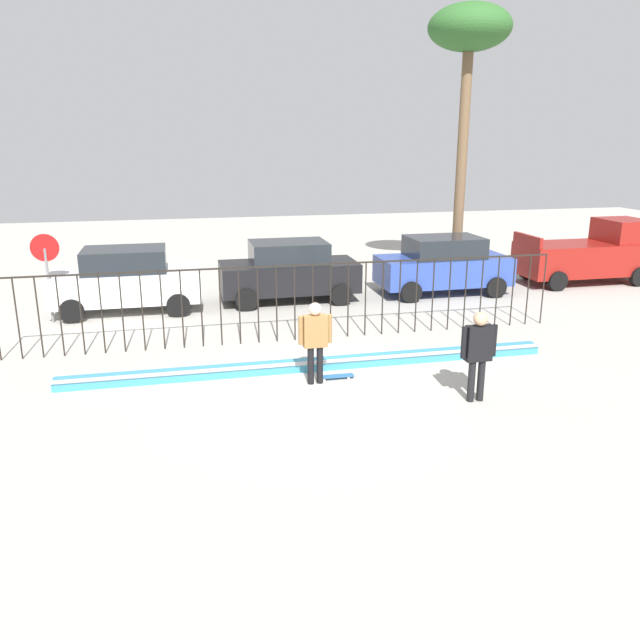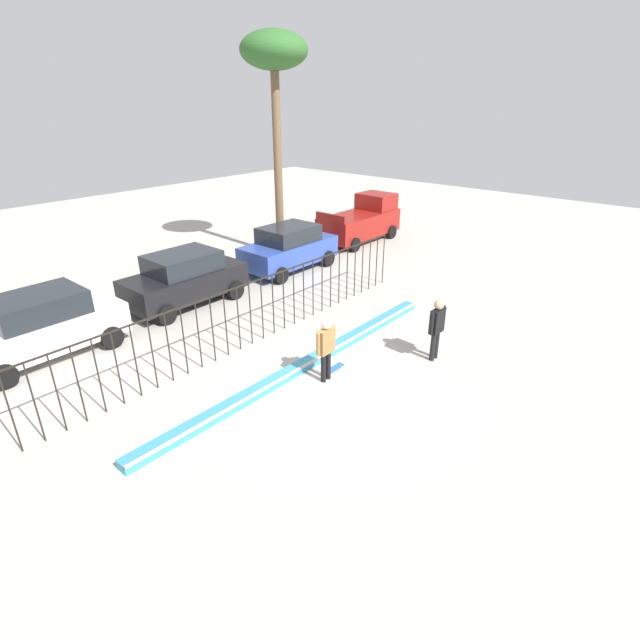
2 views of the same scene
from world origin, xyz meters
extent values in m
plane|color=#ADA89E|center=(0.00, 0.00, 0.00)|extent=(60.00, 60.00, 0.00)
cube|color=teal|center=(0.00, 0.97, 0.11)|extent=(11.00, 0.36, 0.22)
cylinder|color=#B2B2B7|center=(0.00, 0.79, 0.22)|extent=(11.00, 0.09, 0.09)
cylinder|color=black|center=(-6.53, 3.16, 0.99)|extent=(0.04, 0.04, 1.97)
cylinder|color=black|center=(-6.07, 3.16, 0.99)|extent=(0.04, 0.04, 1.97)
cylinder|color=black|center=(-5.60, 3.16, 0.99)|extent=(0.04, 0.04, 1.97)
cylinder|color=black|center=(-5.13, 3.16, 0.99)|extent=(0.04, 0.04, 1.97)
cylinder|color=black|center=(-4.67, 3.16, 0.99)|extent=(0.04, 0.04, 1.97)
cylinder|color=black|center=(-4.20, 3.16, 0.99)|extent=(0.04, 0.04, 1.97)
cylinder|color=black|center=(-3.73, 3.16, 0.99)|extent=(0.04, 0.04, 1.97)
cylinder|color=black|center=(-3.27, 3.16, 0.99)|extent=(0.04, 0.04, 1.97)
cylinder|color=black|center=(-2.80, 3.16, 0.99)|extent=(0.04, 0.04, 1.97)
cylinder|color=black|center=(-2.33, 3.16, 0.99)|extent=(0.04, 0.04, 1.97)
cylinder|color=black|center=(-1.87, 3.16, 0.99)|extent=(0.04, 0.04, 1.97)
cylinder|color=black|center=(-1.40, 3.16, 0.99)|extent=(0.04, 0.04, 1.97)
cylinder|color=black|center=(-0.93, 3.16, 0.99)|extent=(0.04, 0.04, 1.97)
cylinder|color=black|center=(-0.47, 3.16, 0.99)|extent=(0.04, 0.04, 1.97)
cylinder|color=black|center=(0.00, 3.16, 0.99)|extent=(0.04, 0.04, 1.97)
cylinder|color=black|center=(0.47, 3.16, 0.99)|extent=(0.04, 0.04, 1.97)
cylinder|color=black|center=(0.93, 3.16, 0.99)|extent=(0.04, 0.04, 1.97)
cylinder|color=black|center=(1.40, 3.16, 0.99)|extent=(0.04, 0.04, 1.97)
cylinder|color=black|center=(1.87, 3.16, 0.99)|extent=(0.04, 0.04, 1.97)
cylinder|color=black|center=(2.33, 3.16, 0.99)|extent=(0.04, 0.04, 1.97)
cylinder|color=black|center=(2.80, 3.16, 0.99)|extent=(0.04, 0.04, 1.97)
cylinder|color=black|center=(3.27, 3.16, 0.99)|extent=(0.04, 0.04, 1.97)
cylinder|color=black|center=(3.73, 3.16, 0.99)|extent=(0.04, 0.04, 1.97)
cylinder|color=black|center=(4.20, 3.16, 0.99)|extent=(0.04, 0.04, 1.97)
cylinder|color=black|center=(4.67, 3.16, 0.99)|extent=(0.04, 0.04, 1.97)
cylinder|color=black|center=(5.13, 3.16, 0.99)|extent=(0.04, 0.04, 1.97)
cylinder|color=black|center=(5.60, 3.16, 0.99)|extent=(0.04, 0.04, 1.97)
cylinder|color=black|center=(6.07, 3.16, 0.99)|extent=(0.04, 0.04, 1.97)
cylinder|color=black|center=(6.53, 3.16, 0.99)|extent=(0.04, 0.04, 1.97)
cylinder|color=black|center=(7.00, 3.16, 0.99)|extent=(0.04, 0.04, 1.97)
cube|color=black|center=(0.00, 3.16, 1.95)|extent=(14.00, 0.04, 0.04)
cylinder|color=black|center=(-0.23, 0.13, 0.41)|extent=(0.14, 0.14, 0.82)
cylinder|color=black|center=(-0.04, 0.13, 0.41)|extent=(0.14, 0.14, 0.82)
cube|color=olive|center=(-0.13, 0.13, 1.16)|extent=(0.50, 0.21, 0.68)
sphere|color=beige|center=(-0.13, 0.13, 1.63)|extent=(0.27, 0.27, 0.27)
cylinder|color=olive|center=(-0.44, 0.13, 1.19)|extent=(0.11, 0.11, 0.61)
cylinder|color=olive|center=(0.17, 0.13, 1.19)|extent=(0.11, 0.11, 0.61)
cube|color=#26598C|center=(0.35, 0.27, 0.06)|extent=(0.80, 0.20, 0.02)
cylinder|color=silver|center=(0.62, 0.35, 0.03)|extent=(0.05, 0.03, 0.05)
cylinder|color=silver|center=(0.62, 0.20, 0.03)|extent=(0.05, 0.03, 0.05)
cylinder|color=silver|center=(0.08, 0.35, 0.03)|extent=(0.05, 0.03, 0.05)
cylinder|color=silver|center=(0.08, 0.20, 0.03)|extent=(0.05, 0.03, 0.05)
cylinder|color=black|center=(2.65, -1.48, 0.42)|extent=(0.14, 0.14, 0.85)
cylinder|color=black|center=(2.85, -1.48, 0.42)|extent=(0.14, 0.14, 0.85)
cube|color=black|center=(2.75, -1.48, 1.20)|extent=(0.51, 0.22, 0.70)
sphere|color=tan|center=(2.75, -1.48, 1.68)|extent=(0.28, 0.28, 0.28)
cylinder|color=black|center=(2.44, -1.48, 1.23)|extent=(0.11, 0.11, 0.63)
cylinder|color=black|center=(3.06, -1.48, 1.23)|extent=(0.11, 0.11, 0.63)
cube|color=silver|center=(-4.35, 7.07, 0.79)|extent=(4.30, 1.90, 0.90)
cube|color=#1E2328|center=(-4.35, 7.07, 1.57)|extent=(2.37, 1.71, 0.66)
cylinder|color=black|center=(-2.89, 8.02, 0.34)|extent=(0.68, 0.22, 0.68)
cylinder|color=black|center=(-2.89, 6.12, 0.34)|extent=(0.68, 0.22, 0.68)
cylinder|color=black|center=(-5.82, 6.12, 0.34)|extent=(0.68, 0.22, 0.68)
cube|color=black|center=(0.58, 7.27, 0.79)|extent=(4.30, 1.90, 0.90)
cube|color=#1E2328|center=(0.58, 7.27, 1.57)|extent=(2.37, 1.71, 0.66)
cylinder|color=black|center=(2.04, 8.22, 0.34)|extent=(0.68, 0.22, 0.68)
cylinder|color=black|center=(2.04, 6.32, 0.34)|extent=(0.68, 0.22, 0.68)
cylinder|color=black|center=(-0.89, 8.22, 0.34)|extent=(0.68, 0.22, 0.68)
cylinder|color=black|center=(-0.89, 6.32, 0.34)|extent=(0.68, 0.22, 0.68)
cube|color=#2D479E|center=(5.74, 7.13, 0.79)|extent=(4.30, 1.90, 0.90)
cube|color=#1E2328|center=(5.74, 7.13, 1.57)|extent=(2.37, 1.71, 0.66)
cylinder|color=black|center=(7.21, 8.08, 0.34)|extent=(0.68, 0.22, 0.68)
cylinder|color=black|center=(7.21, 6.18, 0.34)|extent=(0.68, 0.22, 0.68)
cylinder|color=black|center=(4.28, 8.08, 0.34)|extent=(0.68, 0.22, 0.68)
cylinder|color=black|center=(4.28, 6.18, 0.34)|extent=(0.68, 0.22, 0.68)
cube|color=maroon|center=(11.31, 7.54, 0.89)|extent=(4.70, 1.90, 1.10)
cube|color=maroon|center=(12.76, 7.54, 1.84)|extent=(1.50, 1.75, 0.80)
cube|color=maroon|center=(9.02, 7.54, 1.62)|extent=(0.12, 1.75, 0.36)
cylinder|color=black|center=(12.90, 8.49, 0.34)|extent=(0.68, 0.22, 0.68)
cylinder|color=black|center=(12.90, 6.59, 0.34)|extent=(0.68, 0.22, 0.68)
cylinder|color=black|center=(9.71, 8.49, 0.34)|extent=(0.68, 0.22, 0.68)
cylinder|color=black|center=(9.71, 6.59, 0.34)|extent=(0.68, 0.22, 0.68)
cylinder|color=brown|center=(7.02, 8.92, 3.88)|extent=(0.36, 0.36, 7.76)
ellipsoid|color=#2D6028|center=(7.02, 8.92, 8.52)|extent=(2.76, 2.76, 1.52)
camera|label=1|loc=(-2.81, -12.12, 4.99)|focal=35.55mm
camera|label=2|loc=(-8.66, -7.00, 6.88)|focal=27.41mm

